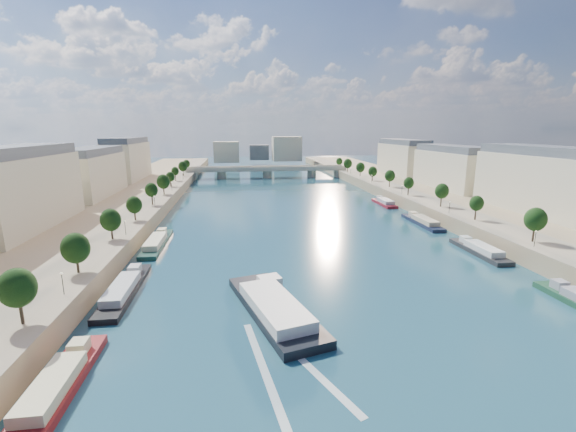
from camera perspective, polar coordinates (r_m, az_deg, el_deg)
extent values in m
plane|color=#0D2D3A|center=(144.43, 1.09, -0.84)|extent=(700.00, 700.00, 0.00)
cube|color=#9E8460|center=(151.14, -27.01, -0.68)|extent=(44.00, 520.00, 5.00)
cube|color=#9E8460|center=(170.04, 25.85, 0.81)|extent=(44.00, 520.00, 5.00)
cube|color=gray|center=(146.24, -21.57, 0.45)|extent=(14.00, 520.00, 0.10)
cube|color=gray|center=(161.84, 21.48, 1.58)|extent=(14.00, 520.00, 0.10)
cylinder|color=#382B1E|center=(71.49, -35.97, -12.12)|extent=(0.50, 0.50, 3.82)
ellipsoid|color=black|center=(70.20, -36.36, -9.44)|extent=(4.80, 4.80, 5.52)
cylinder|color=#382B1E|center=(91.71, -28.99, -6.10)|extent=(0.50, 0.50, 3.82)
ellipsoid|color=black|center=(90.71, -29.23, -3.94)|extent=(4.80, 4.80, 5.52)
cylinder|color=#382B1E|center=(113.41, -24.69, -2.25)|extent=(0.50, 0.50, 3.82)
ellipsoid|color=black|center=(112.61, -24.86, -0.49)|extent=(4.80, 4.80, 5.52)
cylinder|color=#382B1E|center=(135.89, -21.80, 0.34)|extent=(0.50, 0.50, 3.82)
ellipsoid|color=black|center=(135.22, -21.93, 1.83)|extent=(4.80, 4.80, 5.52)
cylinder|color=#382B1E|center=(158.82, -19.75, 2.20)|extent=(0.50, 0.50, 3.82)
ellipsoid|color=black|center=(158.24, -19.84, 3.48)|extent=(4.80, 4.80, 5.52)
cylinder|color=#382B1E|center=(182.02, -18.21, 3.58)|extent=(0.50, 0.50, 3.82)
ellipsoid|color=black|center=(181.52, -18.28, 4.70)|extent=(4.80, 4.80, 5.52)
cylinder|color=#382B1E|center=(205.40, -17.01, 4.65)|extent=(0.50, 0.50, 3.82)
ellipsoid|color=black|center=(204.96, -17.08, 5.64)|extent=(4.80, 4.80, 5.52)
cylinder|color=#382B1E|center=(228.92, -16.06, 5.50)|extent=(0.50, 0.50, 3.82)
ellipsoid|color=black|center=(228.52, -16.12, 6.39)|extent=(4.80, 4.80, 5.52)
cylinder|color=#382B1E|center=(252.52, -15.28, 6.18)|extent=(0.50, 0.50, 3.82)
ellipsoid|color=black|center=(252.16, -15.33, 6.99)|extent=(4.80, 4.80, 5.52)
cylinder|color=#382B1E|center=(276.19, -14.64, 6.75)|extent=(0.50, 0.50, 3.82)
ellipsoid|color=black|center=(275.86, -14.68, 7.49)|extent=(4.80, 4.80, 5.52)
cylinder|color=#382B1E|center=(120.02, 32.15, -2.29)|extent=(0.50, 0.50, 3.82)
ellipsoid|color=black|center=(119.26, 32.35, -0.62)|extent=(4.80, 4.80, 5.52)
cylinder|color=#382B1E|center=(138.71, 25.94, 0.20)|extent=(0.50, 0.50, 3.82)
ellipsoid|color=black|center=(138.05, 26.08, 1.66)|extent=(4.80, 4.80, 5.52)
cylinder|color=#382B1E|center=(158.84, 21.25, 2.08)|extent=(0.50, 0.50, 3.82)
ellipsoid|color=black|center=(158.26, 21.36, 3.36)|extent=(4.80, 4.80, 5.52)
cylinder|color=#382B1E|center=(179.91, 17.63, 3.52)|extent=(0.50, 0.50, 3.82)
ellipsoid|color=black|center=(179.41, 17.71, 4.65)|extent=(4.80, 4.80, 5.52)
cylinder|color=#382B1E|center=(201.65, 14.77, 4.64)|extent=(0.50, 0.50, 3.82)
ellipsoid|color=black|center=(201.19, 14.83, 5.65)|extent=(4.80, 4.80, 5.52)
cylinder|color=#382B1E|center=(223.84, 12.47, 5.54)|extent=(0.50, 0.50, 3.82)
ellipsoid|color=black|center=(223.43, 12.52, 6.45)|extent=(4.80, 4.80, 5.52)
cylinder|color=#382B1E|center=(246.38, 10.58, 6.26)|extent=(0.50, 0.50, 3.82)
ellipsoid|color=black|center=(246.01, 10.62, 7.09)|extent=(4.80, 4.80, 5.52)
cylinder|color=#382B1E|center=(269.16, 9.01, 6.86)|extent=(0.50, 0.50, 3.82)
ellipsoid|color=black|center=(268.83, 9.03, 7.62)|extent=(4.80, 4.80, 5.52)
cylinder|color=#382B1E|center=(292.15, 7.67, 7.36)|extent=(0.50, 0.50, 3.82)
ellipsoid|color=black|center=(291.83, 7.69, 8.06)|extent=(4.80, 4.80, 5.52)
cylinder|color=black|center=(80.30, -30.39, -8.75)|extent=(0.14, 0.14, 4.00)
sphere|color=#FFE5B2|center=(79.62, -30.56, -7.34)|extent=(0.36, 0.36, 0.36)
cylinder|color=black|center=(116.40, -22.96, -1.69)|extent=(0.14, 0.14, 4.00)
sphere|color=#FFE5B2|center=(115.93, -23.05, -0.68)|extent=(0.36, 0.36, 0.36)
cylinder|color=black|center=(154.43, -19.14, 1.99)|extent=(0.14, 0.14, 4.00)
sphere|color=#FFE5B2|center=(154.08, -19.20, 2.76)|extent=(0.36, 0.36, 0.36)
cylinder|color=black|center=(193.26, -16.84, 4.20)|extent=(0.14, 0.14, 4.00)
sphere|color=#FFE5B2|center=(192.98, -16.88, 4.82)|extent=(0.36, 0.36, 0.36)
cylinder|color=black|center=(232.48, -15.31, 5.67)|extent=(0.14, 0.14, 4.00)
sphere|color=#FFE5B2|center=(232.25, -15.34, 6.18)|extent=(0.36, 0.36, 0.36)
cylinder|color=black|center=(114.73, 32.75, -2.93)|extent=(0.14, 0.14, 4.00)
sphere|color=#FFE5B2|center=(114.25, 32.88, -1.92)|extent=(0.36, 0.36, 0.36)
cylinder|color=black|center=(146.50, 22.80, 1.14)|extent=(0.14, 0.14, 4.00)
sphere|color=#FFE5B2|center=(146.13, 22.87, 1.95)|extent=(0.36, 0.36, 0.36)
cylinder|color=black|center=(181.56, 16.52, 3.70)|extent=(0.14, 0.14, 4.00)
sphere|color=#FFE5B2|center=(181.26, 16.56, 4.36)|extent=(0.36, 0.36, 0.36)
cylinder|color=black|center=(218.32, 12.30, 5.39)|extent=(0.14, 0.14, 4.00)
sphere|color=#FFE5B2|center=(218.07, 12.32, 5.94)|extent=(0.36, 0.36, 0.36)
cylinder|color=black|center=(256.05, 9.29, 6.57)|extent=(0.14, 0.14, 4.00)
sphere|color=#FFE5B2|center=(255.84, 9.30, 7.04)|extent=(0.36, 0.36, 0.36)
cube|color=beige|center=(138.83, -34.88, 2.60)|extent=(16.00, 52.00, 20.00)
cube|color=#474C54|center=(137.72, -35.49, 7.34)|extent=(14.72, 50.44, 3.20)
cube|color=beige|center=(191.73, -27.09, 5.70)|extent=(16.00, 52.00, 20.00)
cube|color=#474C54|center=(190.93, -27.45, 9.15)|extent=(14.72, 50.44, 3.20)
cube|color=beige|center=(246.93, -22.69, 7.40)|extent=(16.00, 52.00, 20.00)
cube|color=#474C54|center=(246.31, -22.93, 10.08)|extent=(14.72, 50.44, 3.20)
cube|color=beige|center=(162.61, 33.37, 3.96)|extent=(16.00, 52.00, 20.00)
cube|color=#474C54|center=(161.66, 33.88, 8.01)|extent=(14.72, 50.44, 3.20)
cube|color=beige|center=(209.59, 23.09, 6.57)|extent=(16.00, 52.00, 20.00)
cube|color=#474C54|center=(208.86, 23.37, 9.73)|extent=(14.72, 50.44, 3.20)
cube|color=beige|center=(261.04, 16.65, 8.09)|extent=(16.00, 52.00, 20.00)
cube|color=#474C54|center=(260.45, 16.82, 10.63)|extent=(14.72, 50.44, 3.20)
cube|color=beige|center=(349.45, -9.09, 9.36)|extent=(22.00, 18.00, 18.00)
cube|color=beige|center=(362.15, -0.20, 9.95)|extent=(26.00, 20.00, 22.00)
cube|color=#474C54|center=(375.00, -4.34, 9.40)|extent=(18.00, 16.00, 14.00)
cube|color=#C1B79E|center=(274.35, -3.10, 6.96)|extent=(112.00, 11.00, 2.20)
cube|color=#C1B79E|center=(269.24, -3.02, 7.17)|extent=(112.00, 0.80, 0.90)
cube|color=#C1B79E|center=(279.16, -3.18, 7.37)|extent=(112.00, 0.80, 0.90)
cylinder|color=#C1B79E|center=(274.15, -9.81, 6.01)|extent=(6.40, 6.40, 5.00)
cylinder|color=#C1B79E|center=(274.75, -3.09, 6.19)|extent=(6.40, 6.40, 5.00)
cylinder|color=#C1B79E|center=(279.03, 3.52, 6.29)|extent=(6.40, 6.40, 5.00)
cube|color=#C1B79E|center=(275.68, -13.98, 5.85)|extent=(6.00, 12.00, 5.00)
cube|color=#C1B79E|center=(283.52, 7.51, 6.31)|extent=(6.00, 12.00, 5.00)
cube|color=black|center=(75.18, -2.12, -13.71)|extent=(17.29, 32.95, 2.26)
cube|color=white|center=(71.96, -1.94, -13.08)|extent=(12.72, 21.83, 2.04)
cube|color=white|center=(82.96, -2.77, -9.54)|extent=(5.39, 4.88, 1.80)
cube|color=silver|center=(60.57, -3.71, -21.45)|extent=(5.12, 25.88, 0.04)
cube|color=silver|center=(61.21, 2.70, -21.03)|extent=(11.14, 24.45, 0.04)
cube|color=maroon|center=(64.06, -30.75, -21.02)|extent=(5.00, 23.72, 1.80)
cube|color=beige|center=(61.73, -31.66, -20.61)|extent=(4.10, 13.04, 1.60)
cube|color=beige|center=(68.76, -28.56, -16.61)|extent=(2.50, 2.85, 1.80)
cube|color=black|center=(90.30, -22.98, -10.24)|extent=(5.00, 28.49, 1.80)
cube|color=#B6BDC3|center=(87.65, -23.46, -9.78)|extent=(4.10, 15.67, 1.60)
cube|color=#B6BDC3|center=(97.36, -21.77, -7.33)|extent=(2.50, 3.42, 1.80)
cube|color=#183D33|center=(121.76, -18.82, -4.01)|extent=(5.00, 28.38, 1.80)
cube|color=beige|center=(119.16, -19.08, -3.54)|extent=(4.10, 15.61, 1.60)
cube|color=beige|center=(129.33, -18.17, -2.16)|extent=(2.50, 3.41, 1.80)
cube|color=gray|center=(100.07, 35.27, -8.29)|extent=(2.50, 2.58, 1.80)
cube|color=#242527|center=(120.78, 26.44, -4.82)|extent=(5.00, 22.72, 1.80)
cube|color=silver|center=(118.89, 27.00, -4.29)|extent=(4.10, 12.49, 1.60)
cube|color=silver|center=(125.74, 24.82, -3.14)|extent=(2.50, 2.73, 1.80)
cube|color=#171E34|center=(149.04, 19.25, -1.02)|extent=(5.00, 25.34, 1.80)
cube|color=#C4B393|center=(146.91, 19.65, -0.57)|extent=(4.10, 13.93, 1.60)
cube|color=#C4B393|center=(155.29, 18.06, 0.28)|extent=(2.50, 3.04, 1.80)
cube|color=maroon|center=(182.22, 14.06, 1.74)|extent=(5.00, 20.42, 1.80)
cube|color=#A6ACB2|center=(180.42, 14.28, 2.17)|extent=(4.10, 11.23, 1.60)
cube|color=#A6ACB2|center=(187.51, 13.41, 2.64)|extent=(2.50, 2.45, 1.80)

